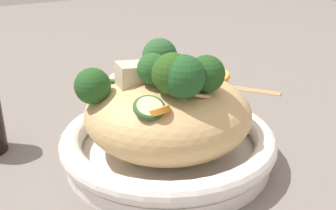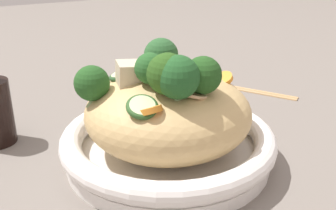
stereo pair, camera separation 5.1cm
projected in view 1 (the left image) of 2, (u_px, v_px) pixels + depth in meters
ground_plane at (168, 159)px, 0.55m from camera, size 3.00×3.00×0.00m
serving_bowl at (168, 144)px, 0.54m from camera, size 0.28×0.28×0.05m
noodle_heap at (168, 112)px, 0.52m from camera, size 0.21×0.21×0.11m
broccoli_florets at (164, 74)px, 0.46m from camera, size 0.16×0.15×0.08m
carrot_coins at (175, 82)px, 0.49m from camera, size 0.16×0.13×0.03m
zucchini_slices at (137, 82)px, 0.49m from camera, size 0.08×0.15×0.04m
chicken_chunks at (142, 77)px, 0.48m from camera, size 0.07×0.08×0.03m
chopsticks_pair at (225, 85)px, 0.81m from camera, size 0.13×0.20×0.01m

